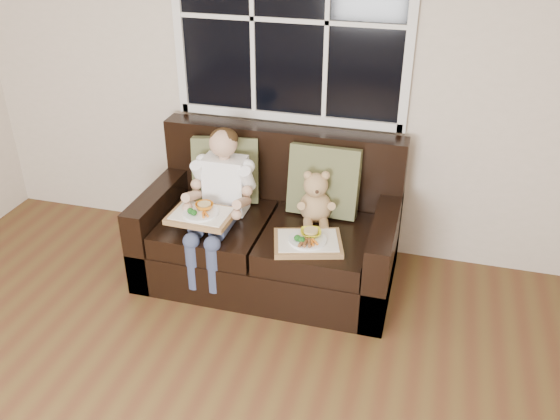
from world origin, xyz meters
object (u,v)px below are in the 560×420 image
(tray_left, at_px, (202,214))
(child, at_px, (220,191))
(tray_right, at_px, (308,241))
(teddy_bear, at_px, (315,201))
(loveseat, at_px, (271,233))

(tray_left, bearing_deg, child, 73.88)
(tray_left, distance_m, tray_right, 0.70)
(child, bearing_deg, tray_left, -108.35)
(child, bearing_deg, tray_right, -15.48)
(teddy_bear, bearing_deg, loveseat, 168.21)
(loveseat, relative_size, child, 1.84)
(child, bearing_deg, teddy_bear, 12.69)
(loveseat, xyz_separation_m, tray_right, (0.33, -0.30, 0.17))
(child, height_order, teddy_bear, child)
(tray_right, bearing_deg, tray_left, 164.50)
(teddy_bear, height_order, tray_left, teddy_bear)
(loveseat, bearing_deg, child, -158.31)
(tray_left, relative_size, tray_right, 0.84)
(teddy_bear, bearing_deg, child, 178.07)
(child, bearing_deg, loveseat, 21.69)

